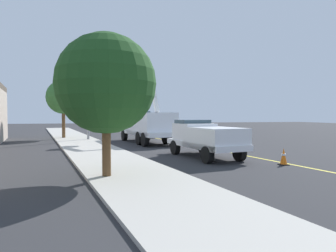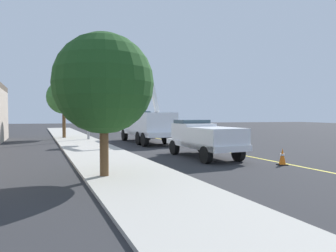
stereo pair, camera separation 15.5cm
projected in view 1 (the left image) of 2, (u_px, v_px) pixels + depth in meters
The scene contains 11 objects.
ground at pixel (170, 141), 27.51m from camera, with size 120.00×120.00×0.00m, color #2D2D30.
sidewalk_far_side at pixel (82, 143), 24.44m from camera, with size 60.00×3.60×0.12m, color #B2ADA3.
lane_centre_stripe at pixel (170, 141), 27.50m from camera, with size 50.00×0.16×0.01m, color yellow.
utility_bucket_truck at pixel (146, 124), 25.75m from camera, with size 8.49×3.75×6.44m.
service_pickup_truck at pixel (205, 137), 16.78m from camera, with size 5.86×2.95×2.06m.
passing_minivan at pixel (166, 127), 35.54m from camera, with size 5.04×2.62×1.69m.
traffic_cone_leading at pixel (284, 157), 14.34m from camera, with size 0.40×0.40×0.79m.
traffic_cone_mid_front at pixel (153, 135), 30.45m from camera, with size 0.40×0.40×0.69m.
traffic_signal_mast at pixel (92, 71), 25.91m from camera, with size 6.69×1.28×8.90m.
street_tree_left at pixel (106, 84), 11.10m from camera, with size 3.66×3.66×5.33m.
street_tree_right at pixel (63, 97), 29.75m from camera, with size 3.27×3.27×5.71m.
Camera 1 is at (-26.51, 7.09, 2.36)m, focal length 32.70 mm.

